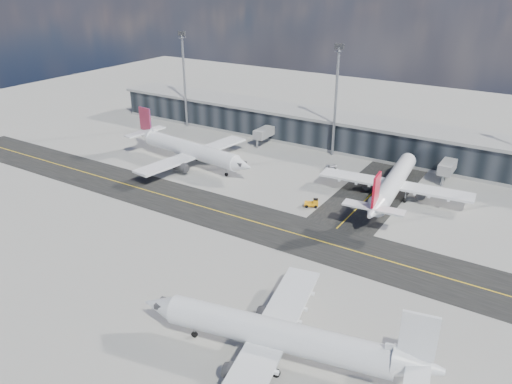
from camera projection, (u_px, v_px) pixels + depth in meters
ground at (230, 226)px, 96.77m from camera, size 300.00×300.00×0.00m
taxiway_lanes at (275, 210)px, 103.17m from camera, size 180.00×63.00×0.03m
terminal_concourse at (344, 133)px, 137.52m from camera, size 152.00×19.80×8.80m
floodlight_masts at (336, 97)px, 127.47m from camera, size 102.50×0.70×28.90m
airliner_af at (189, 149)px, 125.77m from camera, size 40.56×34.68×12.01m
airliner_redtail at (393, 183)px, 106.48m from camera, size 33.07×38.74×11.47m
airliner_near at (281, 336)px, 62.12m from camera, size 38.79×33.27×11.54m
baggage_tug at (313, 203)px, 104.15m from camera, size 3.17×2.43×1.79m
service_van at (333, 170)px, 121.56m from camera, size 5.53×6.53×1.66m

